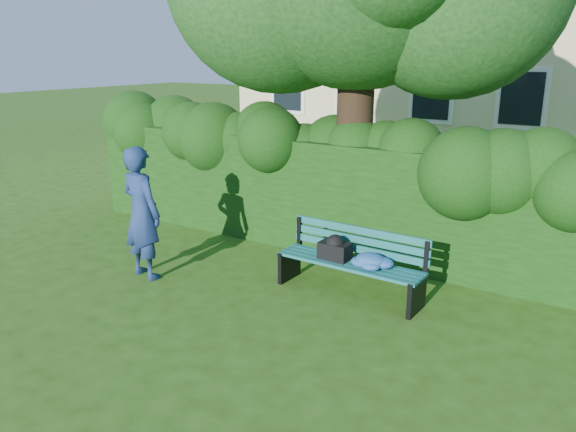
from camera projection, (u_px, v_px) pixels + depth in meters
The scene contains 4 objects.
ground at pixel (264, 293), 7.64m from camera, with size 80.00×80.00×0.00m, color #284A0F.
hedge at pixel (341, 196), 9.17m from camera, with size 10.00×1.00×1.80m.
park_bench at pixel (353, 259), 7.48m from camera, with size 2.04×0.62×0.89m.
man_reading at pixel (142, 213), 7.97m from camera, with size 0.70×0.46×1.92m, color navy.
Camera 1 is at (4.06, -5.75, 3.16)m, focal length 35.00 mm.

